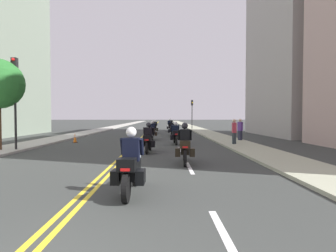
% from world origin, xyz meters
% --- Properties ---
extents(ground_plane, '(264.00, 264.00, 0.00)m').
position_xyz_m(ground_plane, '(0.00, 48.00, 0.00)').
color(ground_plane, '#333634').
extents(sidewalk_left, '(2.40, 144.00, 0.12)m').
position_xyz_m(sidewalk_left, '(-6.95, 48.00, 0.06)').
color(sidewalk_left, '#A8A69D').
rests_on(sidewalk_left, ground).
extents(sidewalk_right, '(2.40, 144.00, 0.12)m').
position_xyz_m(sidewalk_right, '(6.95, 48.00, 0.06)').
color(sidewalk_right, '#9EA188').
rests_on(sidewalk_right, ground).
extents(centreline_yellow_inner, '(0.12, 132.00, 0.01)m').
position_xyz_m(centreline_yellow_inner, '(-0.12, 48.00, 0.00)').
color(centreline_yellow_inner, yellow).
rests_on(centreline_yellow_inner, ground).
extents(centreline_yellow_outer, '(0.12, 132.00, 0.01)m').
position_xyz_m(centreline_yellow_outer, '(0.12, 48.00, 0.00)').
color(centreline_yellow_outer, yellow).
rests_on(centreline_yellow_outer, ground).
extents(lane_dashes_white, '(0.14, 56.40, 0.01)m').
position_xyz_m(lane_dashes_white, '(2.87, 29.00, 0.00)').
color(lane_dashes_white, silver).
rests_on(lane_dashes_white, ground).
extents(building_right_1, '(7.13, 12.58, 20.64)m').
position_xyz_m(building_right_1, '(15.64, 26.16, 10.32)').
color(building_right_1, '#9E9994').
rests_on(building_right_1, ground).
extents(motorcycle_0, '(0.78, 2.25, 1.65)m').
position_xyz_m(motorcycle_0, '(1.11, 4.46, 0.67)').
color(motorcycle_0, black).
rests_on(motorcycle_0, ground).
extents(motorcycle_1, '(0.78, 2.30, 1.66)m').
position_xyz_m(motorcycle_1, '(2.77, 8.93, 0.68)').
color(motorcycle_1, black).
rests_on(motorcycle_1, ground).
extents(motorcycle_2, '(0.78, 2.21, 1.60)m').
position_xyz_m(motorcycle_2, '(1.11, 12.50, 0.66)').
color(motorcycle_2, black).
rests_on(motorcycle_2, ground).
extents(motorcycle_3, '(0.78, 2.18, 1.58)m').
position_xyz_m(motorcycle_3, '(2.74, 16.97, 0.65)').
color(motorcycle_3, black).
rests_on(motorcycle_3, ground).
extents(motorcycle_4, '(0.78, 2.13, 1.59)m').
position_xyz_m(motorcycle_4, '(0.99, 20.95, 0.64)').
color(motorcycle_4, black).
rests_on(motorcycle_4, ground).
extents(motorcycle_5, '(0.76, 2.17, 1.58)m').
position_xyz_m(motorcycle_5, '(2.73, 25.62, 0.65)').
color(motorcycle_5, black).
rests_on(motorcycle_5, ground).
extents(motorcycle_6, '(0.77, 2.22, 1.57)m').
position_xyz_m(motorcycle_6, '(0.94, 29.30, 0.65)').
color(motorcycle_6, black).
rests_on(motorcycle_6, ground).
extents(motorcycle_7, '(0.78, 2.29, 1.66)m').
position_xyz_m(motorcycle_7, '(2.74, 34.02, 0.68)').
color(motorcycle_7, black).
rests_on(motorcycle_7, ground).
extents(traffic_cone_1, '(0.31, 0.31, 0.69)m').
position_xyz_m(traffic_cone_1, '(-4.56, 18.26, 0.34)').
color(traffic_cone_1, black).
rests_on(traffic_cone_1, ground).
extents(traffic_light_near, '(0.28, 0.38, 5.08)m').
position_xyz_m(traffic_light_near, '(-6.15, 13.09, 3.50)').
color(traffic_light_near, black).
rests_on(traffic_light_near, ground).
extents(traffic_light_far, '(0.28, 0.38, 4.37)m').
position_xyz_m(traffic_light_far, '(6.15, 39.12, 3.03)').
color(traffic_light_far, black).
rests_on(traffic_light_far, ground).
extents(pedestrian_0, '(0.23, 0.36, 1.74)m').
position_xyz_m(pedestrian_0, '(6.54, 15.96, 0.90)').
color(pedestrian_0, '#242B30').
rests_on(pedestrian_0, ground).
extents(pedestrian_1, '(0.37, 0.42, 1.73)m').
position_xyz_m(pedestrian_1, '(7.76, 18.95, 0.89)').
color(pedestrian_1, '#242639').
rests_on(pedestrian_1, ground).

